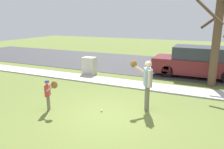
{
  "coord_description": "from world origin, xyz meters",
  "views": [
    {
      "loc": [
        2.99,
        -6.1,
        3.12
      ],
      "look_at": [
        -0.43,
        1.45,
        1.0
      ],
      "focal_mm": 35.47,
      "sensor_mm": 36.0,
      "label": 1
    }
  ],
  "objects_px": {
    "baseball": "(102,111)",
    "person_adult": "(146,80)",
    "person_child": "(49,91)",
    "street_tree_near": "(217,38)",
    "parked_suv_maroon": "(198,62)",
    "utility_cabinet": "(89,66)"
  },
  "relations": [
    {
      "from": "baseball",
      "to": "person_adult",
      "type": "bearing_deg",
      "value": 31.53
    },
    {
      "from": "person_adult",
      "to": "person_child",
      "type": "xyz_separation_m",
      "value": [
        -2.97,
        -1.46,
        -0.35
      ]
    },
    {
      "from": "person_adult",
      "to": "street_tree_near",
      "type": "relative_size",
      "value": 0.41
    },
    {
      "from": "street_tree_near",
      "to": "parked_suv_maroon",
      "type": "bearing_deg",
      "value": 114.71
    },
    {
      "from": "person_adult",
      "to": "baseball",
      "type": "height_order",
      "value": "person_adult"
    },
    {
      "from": "baseball",
      "to": "parked_suv_maroon",
      "type": "xyz_separation_m",
      "value": [
        2.63,
        6.4,
        0.75
      ]
    },
    {
      "from": "person_child",
      "to": "parked_suv_maroon",
      "type": "bearing_deg",
      "value": 33.44
    },
    {
      "from": "person_adult",
      "to": "baseball",
      "type": "bearing_deg",
      "value": 6.27
    },
    {
      "from": "person_adult",
      "to": "parked_suv_maroon",
      "type": "distance_m",
      "value": 5.76
    },
    {
      "from": "person_child",
      "to": "street_tree_near",
      "type": "xyz_separation_m",
      "value": [
        5.04,
        5.42,
        1.54
      ]
    },
    {
      "from": "baseball",
      "to": "street_tree_near",
      "type": "relative_size",
      "value": 0.02
    },
    {
      "from": "person_adult",
      "to": "street_tree_near",
      "type": "xyz_separation_m",
      "value": [
        2.07,
        3.96,
        1.19
      ]
    },
    {
      "from": "person_adult",
      "to": "street_tree_near",
      "type": "height_order",
      "value": "street_tree_near"
    },
    {
      "from": "person_child",
      "to": "baseball",
      "type": "height_order",
      "value": "person_child"
    },
    {
      "from": "baseball",
      "to": "utility_cabinet",
      "type": "xyz_separation_m",
      "value": [
        -2.97,
        4.32,
        0.46
      ]
    },
    {
      "from": "person_adult",
      "to": "utility_cabinet",
      "type": "distance_m",
      "value": 5.57
    },
    {
      "from": "person_child",
      "to": "baseball",
      "type": "relative_size",
      "value": 14.93
    },
    {
      "from": "street_tree_near",
      "to": "person_adult",
      "type": "bearing_deg",
      "value": -117.67
    },
    {
      "from": "person_adult",
      "to": "person_child",
      "type": "bearing_deg",
      "value": 0.89
    },
    {
      "from": "person_adult",
      "to": "street_tree_near",
      "type": "bearing_deg",
      "value": -142.93
    },
    {
      "from": "person_adult",
      "to": "street_tree_near",
      "type": "distance_m",
      "value": 4.62
    },
    {
      "from": "baseball",
      "to": "parked_suv_maroon",
      "type": "bearing_deg",
      "value": 67.63
    }
  ]
}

